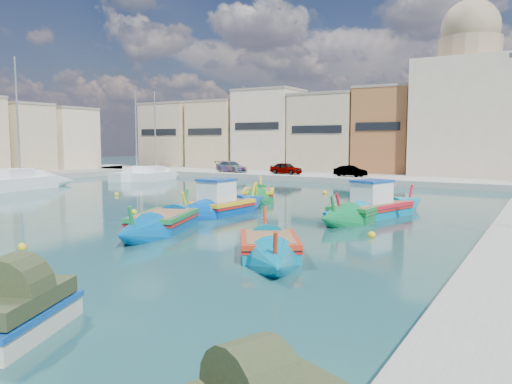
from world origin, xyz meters
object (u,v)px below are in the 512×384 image
Objects in this scene: luzzu_blue_cabin at (222,207)px; luzzu_cyan_mid at (360,213)px; church_block at (467,101)px; yacht_north at (163,176)px; luzzu_turquoise_cabin at (377,209)px; luzzu_cyan_south at (269,248)px; luzzu_green at (259,196)px; luzzu_blue_south at (163,223)px; yacht_midnorth at (146,176)px; tender_near at (13,314)px; yacht_mid at (36,183)px.

luzzu_blue_cabin is 0.96× the size of luzzu_cyan_mid.
yacht_north is at bearing -150.60° from church_block.
luzzu_turquoise_cabin is 1.06× the size of luzzu_cyan_mid.
church_block is 42.69m from luzzu_cyan_south.
luzzu_blue_south is at bearing -80.13° from luzzu_green.
luzzu_cyan_south is 0.77× the size of yacht_north.
luzzu_cyan_mid is 31.88m from yacht_north.
luzzu_blue_cabin is 0.88× the size of yacht_midnorth.
church_block is at bearing 89.05° from luzzu_cyan_south.
church_block reaches higher than yacht_north.
luzzu_cyan_mid is (-0.77, -31.61, -8.11)m from church_block.
tender_near is (5.98, -11.71, 0.18)m from luzzu_blue_south.
church_block is 2.29× the size of luzzu_green.
luzzu_cyan_south is (9.32, -14.98, -0.01)m from luzzu_green.
luzzu_blue_cabin reaches higher than luzzu_blue_south.
luzzu_green reaches higher than tender_near.
luzzu_cyan_mid is 0.92× the size of yacht_midnorth.
tender_near is at bearing -94.15° from luzzu_turquoise_cabin.
yacht_north is 13.86m from yacht_mid.
yacht_mid reaches higher than luzzu_cyan_mid.
luzzu_turquoise_cabin reaches higher than tender_near.
church_block is at bearing 89.52° from luzzu_turquoise_cabin.
church_block reaches higher than luzzu_blue_south.
yacht_north is (-27.88, 15.47, 0.11)m from luzzu_cyan_mid.
luzzu_cyan_mid reaches higher than tender_near.
church_block is 44.11m from yacht_mid.
luzzu_turquoise_cabin reaches higher than luzzu_blue_south.
luzzu_green is (-1.74, 7.18, -0.11)m from luzzu_blue_cabin.
tender_near is (-1.10, -9.58, 0.21)m from luzzu_cyan_south.
yacht_mid is at bearing -102.53° from yacht_north.
luzzu_cyan_south is (7.58, -7.79, -0.12)m from luzzu_blue_cabin.
yacht_midnorth reaches higher than luzzu_cyan_south.
luzzu_blue_south is at bearing 117.05° from tender_near.
yacht_midnorth is (-21.56, 16.59, 0.02)m from luzzu_blue_cabin.
church_block is 29.86m from luzzu_green.
church_block reaches higher than luzzu_green.
yacht_north reaches higher than luzzu_cyan_south.
yacht_mid is (-31.66, -29.67, -7.92)m from church_block.
luzzu_cyan_south is 0.64× the size of yacht_mid.
luzzu_blue_south is 25.92m from yacht_mid.
yacht_midnorth reaches higher than luzzu_cyan_mid.
yacht_north reaches higher than luzzu_cyan_mid.
luzzu_blue_cabin is (-8.02, -3.92, 0.00)m from luzzu_turquoise_cabin.
luzzu_blue_cabin is at bearing -153.93° from luzzu_turquoise_cabin.
luzzu_turquoise_cabin is at bearing -26.31° from yacht_north.
luzzu_blue_cabin reaches higher than luzzu_turquoise_cabin.
luzzu_turquoise_cabin is 31.41m from yacht_mid.
tender_near is at bearing -92.00° from church_block.
yacht_north is (-26.85, 35.34, -0.08)m from tender_near.
luzzu_turquoise_cabin is at bearing 85.85° from tender_near.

